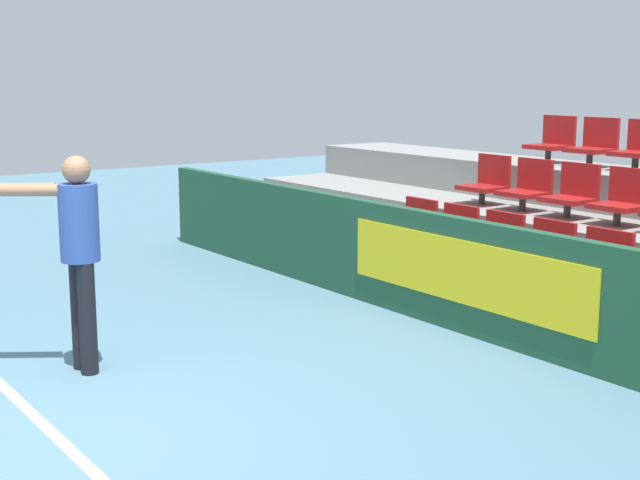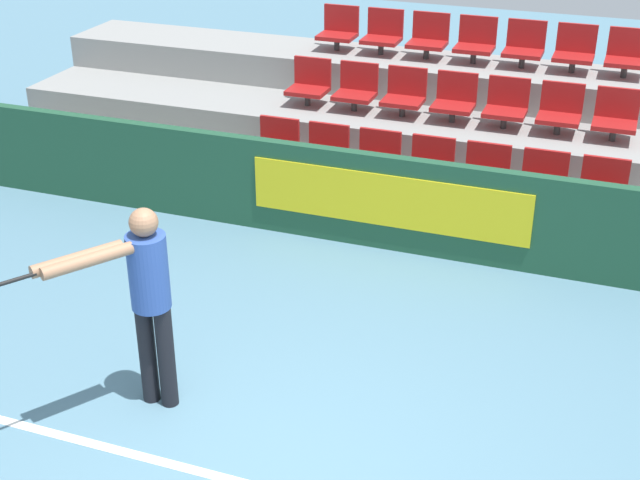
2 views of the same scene
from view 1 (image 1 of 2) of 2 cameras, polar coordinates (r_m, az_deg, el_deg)
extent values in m
plane|color=slate|center=(5.76, -17.05, -12.27)|extent=(30.00, 30.00, 0.00)
cube|color=white|center=(5.78, -16.38, -12.12)|extent=(5.81, 0.08, 0.01)
cube|color=#1E4C33|center=(7.55, 10.58, -2.61)|extent=(11.05, 0.12, 0.99)
cube|color=yellow|center=(7.65, 8.99, -2.01)|extent=(2.83, 0.02, 0.55)
cube|color=gray|center=(8.06, 13.52, -4.07)|extent=(10.65, 1.05, 0.40)
cube|color=gray|center=(8.82, 18.10, -1.72)|extent=(10.65, 1.05, 0.80)
cylinder|color=#333333|center=(9.24, 5.66, -0.22)|extent=(0.07, 0.07, 0.15)
cube|color=#A31919|center=(9.22, 5.67, 0.40)|extent=(0.46, 0.39, 0.05)
cube|color=#A31919|center=(9.30, 6.52, 1.66)|extent=(0.46, 0.04, 0.33)
cylinder|color=#333333|center=(8.82, 8.14, -0.79)|extent=(0.07, 0.07, 0.15)
cube|color=#A31919|center=(8.80, 8.16, -0.14)|extent=(0.46, 0.39, 0.05)
cube|color=#A31919|center=(8.89, 9.02, 1.19)|extent=(0.46, 0.04, 0.33)
cylinder|color=#333333|center=(8.42, 10.86, -1.42)|extent=(0.07, 0.07, 0.15)
cube|color=#A31919|center=(8.39, 10.89, -0.74)|extent=(0.46, 0.39, 0.05)
cube|color=#A31919|center=(8.49, 11.76, 0.66)|extent=(0.46, 0.04, 0.33)
cylinder|color=#333333|center=(8.04, 13.85, -2.10)|extent=(0.07, 0.07, 0.15)
cube|color=#A31919|center=(8.01, 13.89, -1.38)|extent=(0.46, 0.39, 0.05)
cube|color=#A31919|center=(8.11, 14.76, 0.08)|extent=(0.46, 0.04, 0.33)
cylinder|color=#333333|center=(7.68, 17.13, -2.84)|extent=(0.07, 0.07, 0.15)
cube|color=#A31919|center=(7.66, 17.17, -2.09)|extent=(0.46, 0.39, 0.05)
cube|color=#A31919|center=(7.76, 18.05, -0.55)|extent=(0.46, 0.04, 0.33)
cylinder|color=#333333|center=(9.89, 10.32, 2.71)|extent=(0.07, 0.07, 0.15)
cube|color=#A31919|center=(9.88, 10.34, 3.29)|extent=(0.46, 0.39, 0.05)
cube|color=#A31919|center=(9.99, 11.09, 4.44)|extent=(0.46, 0.04, 0.33)
cylinder|color=#333333|center=(9.50, 12.83, 2.30)|extent=(0.07, 0.07, 0.15)
cube|color=#A31919|center=(9.49, 12.85, 2.91)|extent=(0.46, 0.39, 0.05)
cube|color=#A31919|center=(9.60, 13.61, 4.11)|extent=(0.46, 0.04, 0.33)
cylinder|color=#333333|center=(9.13, 15.54, 1.85)|extent=(0.07, 0.07, 0.15)
cube|color=#A31919|center=(9.12, 15.57, 2.49)|extent=(0.46, 0.39, 0.05)
cube|color=#A31919|center=(9.23, 16.33, 3.73)|extent=(0.46, 0.04, 0.33)
cylinder|color=#333333|center=(8.78, 18.48, 1.37)|extent=(0.07, 0.07, 0.15)
cube|color=#A31919|center=(8.77, 18.51, 2.02)|extent=(0.46, 0.39, 0.05)
cube|color=#A31919|center=(8.89, 19.26, 3.32)|extent=(0.46, 0.04, 0.33)
cylinder|color=#333333|center=(10.63, 14.39, 5.24)|extent=(0.07, 0.07, 0.15)
cube|color=#A31919|center=(10.62, 14.41, 5.79)|extent=(0.46, 0.39, 0.05)
cube|color=#A31919|center=(10.74, 15.07, 6.82)|extent=(0.46, 0.04, 0.33)
cylinder|color=#333333|center=(10.26, 16.87, 4.94)|extent=(0.07, 0.07, 0.15)
cube|color=#A31919|center=(10.26, 16.90, 5.51)|extent=(0.46, 0.39, 0.05)
cube|color=#A31919|center=(10.38, 17.56, 6.58)|extent=(0.46, 0.04, 0.33)
cylinder|color=#333333|center=(9.92, 19.52, 4.62)|extent=(0.07, 0.07, 0.15)
cube|color=#A31919|center=(9.91, 19.55, 5.20)|extent=(0.46, 0.39, 0.05)
cylinder|color=black|center=(6.94, -15.13, -4.60)|extent=(0.13, 0.13, 0.84)
cylinder|color=black|center=(6.80, -14.66, -4.89)|extent=(0.13, 0.13, 0.84)
cylinder|color=#2D4C99|center=(6.72, -15.17, 1.08)|extent=(0.29, 0.29, 0.57)
sphere|color=#9E7051|center=(6.67, -15.33, 4.36)|extent=(0.20, 0.20, 0.20)
cylinder|color=#9E7051|center=(6.84, -19.16, 3.10)|extent=(0.43, 0.58, 0.09)
cylinder|color=#9E7051|center=(6.77, -18.97, 3.03)|extent=(0.43, 0.58, 0.09)
camera|label=2|loc=(4.52, -78.32, 28.87)|focal=50.00mm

